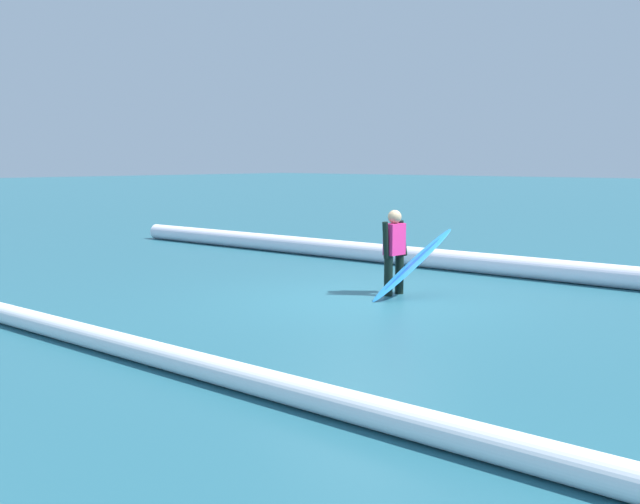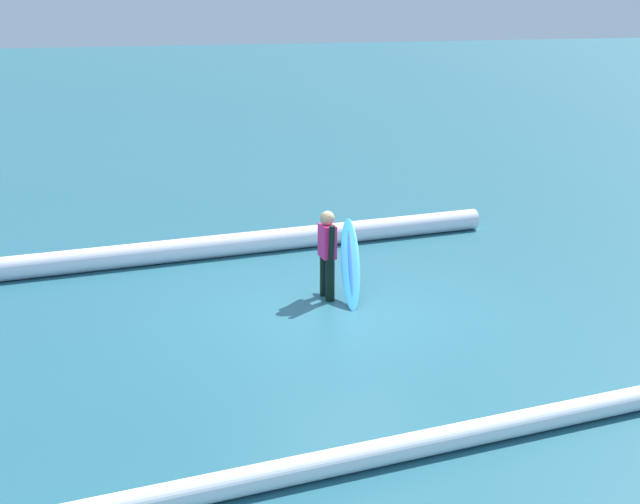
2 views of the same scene
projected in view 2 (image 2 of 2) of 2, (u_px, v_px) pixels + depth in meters
The scene contains 4 objects.
ground_plane at pixel (337, 312), 13.43m from camera, with size 167.31×167.31×0.00m, color #235B6B.
surfer at pixel (327, 250), 13.85m from camera, with size 0.22×0.60×1.37m.
surfboard at pixel (350, 263), 14.03m from camera, with size 0.77×1.51×1.09m.
wave_crest_foreground at pixel (116, 257), 15.57m from camera, with size 0.40×0.40×14.27m, color white.
Camera 2 is at (4.79, 11.79, 4.40)m, focal length 51.45 mm.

